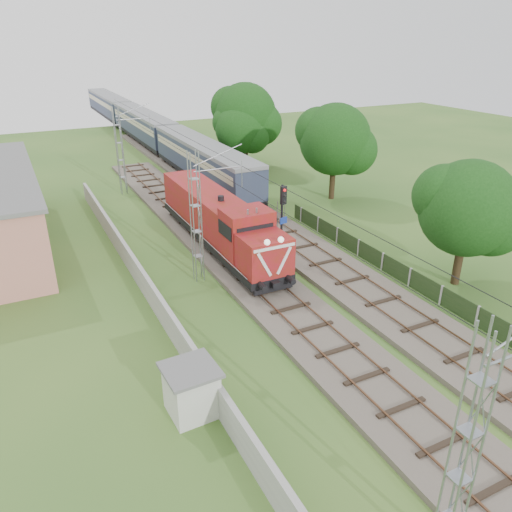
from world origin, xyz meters
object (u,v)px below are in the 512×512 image
locomotive (219,220)px  signal_post (283,211)px  relay_hut (192,390)px  coach_rake (143,124)px

locomotive → signal_post: bearing=-55.0°
signal_post → relay_hut: size_ratio=2.46×
locomotive → relay_hut: bearing=-116.5°
locomotive → signal_post: size_ratio=3.07×
locomotive → coach_rake: size_ratio=0.24×
coach_rake → locomotive: bearing=-97.4°
signal_post → relay_hut: bearing=-133.1°
coach_rake → signal_post: size_ratio=12.69×
locomotive → relay_hut: locomotive is taller
locomotive → signal_post: 5.06m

